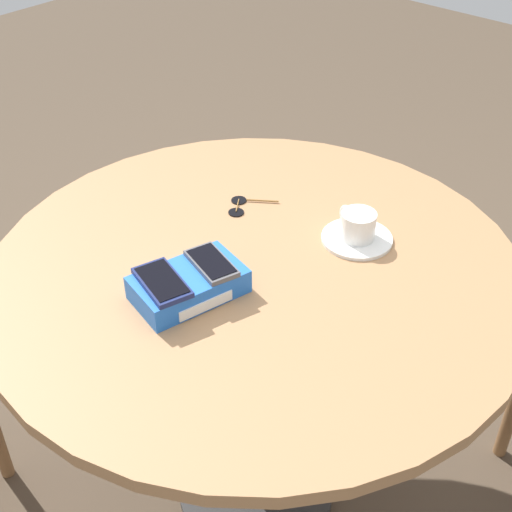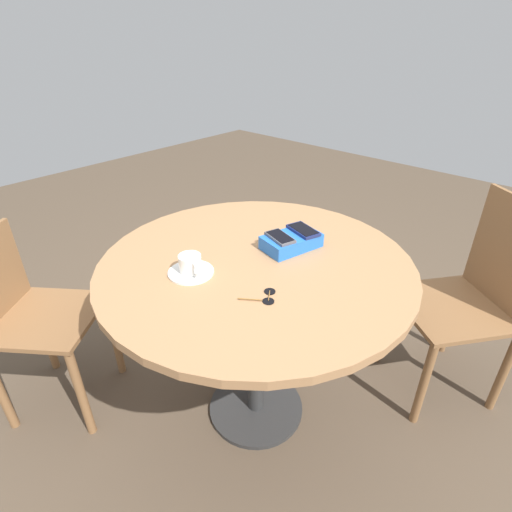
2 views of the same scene
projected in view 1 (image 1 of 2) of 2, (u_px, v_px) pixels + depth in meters
name	position (u px, v px, depth m)	size (l,w,h in m)	color
ground_plane	(256.00, 489.00, 1.95)	(8.00, 8.00, 0.00)	brown
round_table	(256.00, 302.00, 1.55)	(1.12, 1.12, 0.78)	#2D2D2D
phone_box	(189.00, 285.00, 1.39)	(0.24, 0.17, 0.05)	blue
phone_navy	(162.00, 282.00, 1.34)	(0.11, 0.15, 0.01)	navy
phone_gray	(211.00, 263.00, 1.39)	(0.10, 0.13, 0.01)	#515156
saucer	(357.00, 239.00, 1.55)	(0.16, 0.16, 0.01)	white
coffee_cup	(358.00, 224.00, 1.53)	(0.08, 0.10, 0.06)	white
sunglasses	(241.00, 206.00, 1.66)	(0.12, 0.10, 0.01)	black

